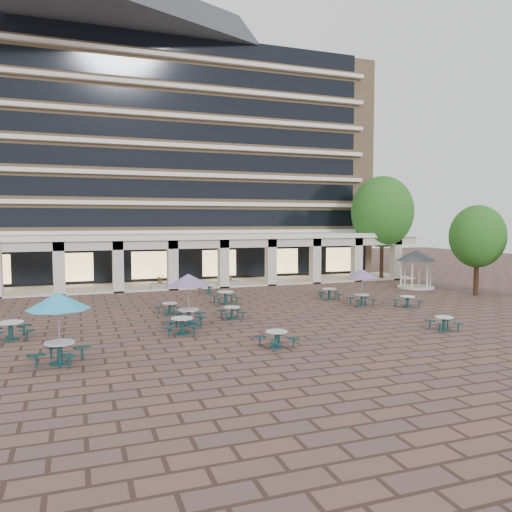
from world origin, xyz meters
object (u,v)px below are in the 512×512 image
object	(u,v)px
picnic_table_2	(444,322)
planter_right	(230,280)
picnic_table_0	(11,329)
planter_left	(160,284)
gazebo	(416,260)
picnic_table_1	(276,337)

from	to	relation	value
picnic_table_2	planter_right	distance (m)	20.60
picnic_table_0	planter_left	size ratio (longest dim) A/B	1.44
gazebo	planter_right	distance (m)	15.49
gazebo	planter_left	bearing A→B (deg)	162.80
picnic_table_0	planter_left	bearing A→B (deg)	47.00
picnic_table_0	planter_right	world-z (taller)	planter_right
picnic_table_2	picnic_table_1	bearing A→B (deg)	-166.51
picnic_table_0	gazebo	world-z (taller)	gazebo
gazebo	picnic_table_2	bearing A→B (deg)	-122.70
planter_right	picnic_table_0	bearing A→B (deg)	-135.49
planter_left	planter_right	bearing A→B (deg)	0.00
gazebo	planter_right	bearing A→B (deg)	156.34
picnic_table_0	picnic_table_1	bearing A→B (deg)	-37.15
picnic_table_0	planter_right	xyz separation A→B (m)	(15.10, 14.84, -0.01)
picnic_table_2	gazebo	distance (m)	16.44
picnic_table_1	planter_right	distance (m)	20.66
picnic_table_0	gazebo	xyz separation A→B (m)	(29.19, 8.67, 1.82)
picnic_table_1	planter_left	bearing A→B (deg)	81.45
picnic_table_0	picnic_table_2	distance (m)	20.99
picnic_table_0	planter_right	bearing A→B (deg)	33.42
planter_left	picnic_table_2	bearing A→B (deg)	-60.79
planter_right	gazebo	bearing A→B (deg)	-23.66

